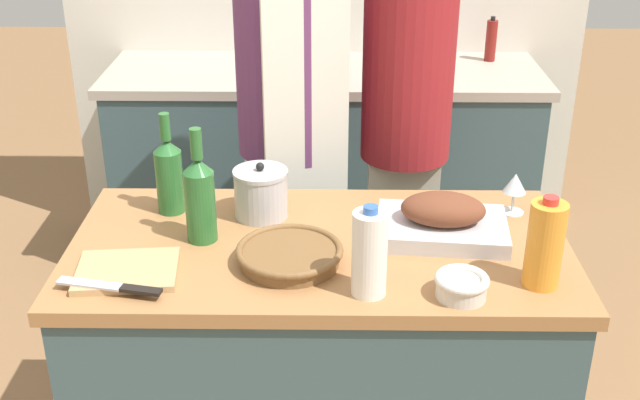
% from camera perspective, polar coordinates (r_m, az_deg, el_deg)
% --- Properties ---
extents(kitchen_island, '(1.35, 0.69, 0.86)m').
position_cam_1_polar(kitchen_island, '(2.40, -0.03, -12.15)').
color(kitchen_island, '#3D565B').
rests_on(kitchen_island, ground_plane).
extents(back_counter, '(1.88, 0.60, 0.91)m').
position_cam_1_polar(back_counter, '(3.64, 0.27, 2.32)').
color(back_counter, '#3D565B').
rests_on(back_counter, ground_plane).
extents(roasting_pan, '(0.37, 0.28, 0.12)m').
position_cam_1_polar(roasting_pan, '(2.20, 8.69, -1.42)').
color(roasting_pan, '#BCBCC1').
rests_on(roasting_pan, kitchen_island).
extents(wicker_basket, '(0.28, 0.28, 0.05)m').
position_cam_1_polar(wicker_basket, '(2.06, -2.18, -3.89)').
color(wicker_basket, brown).
rests_on(wicker_basket, kitchen_island).
extents(cutting_board, '(0.27, 0.22, 0.02)m').
position_cam_1_polar(cutting_board, '(2.07, -13.55, -4.92)').
color(cutting_board, tan).
rests_on(cutting_board, kitchen_island).
extents(stock_pot, '(0.16, 0.16, 0.17)m').
position_cam_1_polar(stock_pot, '(2.28, -4.22, 0.49)').
color(stock_pot, '#B7B7BC').
rests_on(stock_pot, kitchen_island).
extents(mixing_bowl, '(0.13, 0.13, 0.06)m').
position_cam_1_polar(mixing_bowl, '(1.95, 10.03, -5.98)').
color(mixing_bowl, beige).
rests_on(mixing_bowl, kitchen_island).
extents(juice_jug, '(0.09, 0.09, 0.24)m').
position_cam_1_polar(juice_jug, '(2.00, 15.70, -3.05)').
color(juice_jug, orange).
rests_on(juice_jug, kitchen_island).
extents(milk_jug, '(0.08, 0.08, 0.23)m').
position_cam_1_polar(milk_jug, '(1.89, 3.54, -3.81)').
color(milk_jug, white).
rests_on(milk_jug, kitchen_island).
extents(wine_bottle_green, '(0.08, 0.08, 0.30)m').
position_cam_1_polar(wine_bottle_green, '(2.33, -10.69, 1.85)').
color(wine_bottle_green, '#28662D').
rests_on(wine_bottle_green, kitchen_island).
extents(wine_bottle_dark, '(0.08, 0.08, 0.32)m').
position_cam_1_polar(wine_bottle_dark, '(2.15, -8.54, 0.20)').
color(wine_bottle_dark, '#28662D').
rests_on(wine_bottle_dark, kitchen_island).
extents(wine_glass_left, '(0.07, 0.07, 0.12)m').
position_cam_1_polar(wine_glass_left, '(2.35, 13.69, 1.04)').
color(wine_glass_left, silver).
rests_on(wine_glass_left, kitchen_island).
extents(knife_chef, '(0.27, 0.08, 0.01)m').
position_cam_1_polar(knife_chef, '(1.99, -14.53, -5.98)').
color(knife_chef, '#B7B7BC').
rests_on(knife_chef, cutting_board).
extents(stand_mixer, '(0.18, 0.14, 0.29)m').
position_cam_1_polar(stand_mixer, '(3.40, -0.13, 10.86)').
color(stand_mixer, '#333842').
rests_on(stand_mixer, back_counter).
extents(condiment_bottle_tall, '(0.06, 0.06, 0.14)m').
position_cam_1_polar(condiment_bottle_tall, '(3.53, 8.45, 10.18)').
color(condiment_bottle_tall, maroon).
rests_on(condiment_bottle_tall, back_counter).
extents(condiment_bottle_short, '(0.05, 0.05, 0.20)m').
position_cam_1_polar(condiment_bottle_short, '(3.68, 12.07, 11.04)').
color(condiment_bottle_short, maroon).
rests_on(condiment_bottle_short, back_counter).
extents(person_cook_aproned, '(0.38, 0.40, 1.76)m').
position_cam_1_polar(person_cook_aproned, '(2.76, -2.06, 6.07)').
color(person_cook_aproned, beige).
rests_on(person_cook_aproned, ground_plane).
extents(person_cook_guest, '(0.31, 0.31, 1.70)m').
position_cam_1_polar(person_cook_guest, '(2.81, 6.13, 5.68)').
color(person_cook_guest, beige).
rests_on(person_cook_guest, ground_plane).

